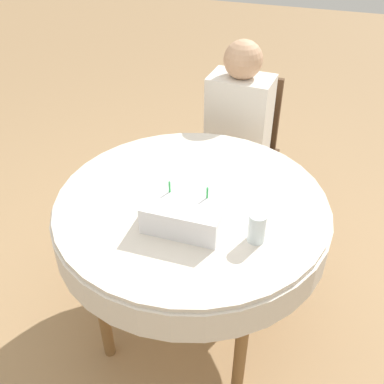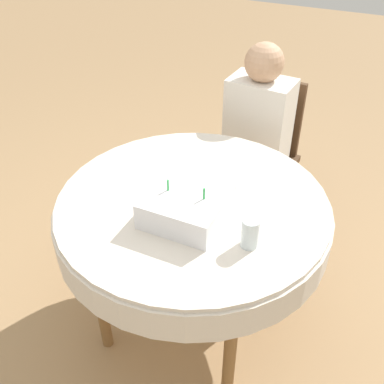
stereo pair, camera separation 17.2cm
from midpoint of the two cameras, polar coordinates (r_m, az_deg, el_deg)
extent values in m
plane|color=#A37F56|center=(2.32, 2.27, -15.76)|extent=(12.00, 12.00, 0.00)
cylinder|color=silver|center=(1.79, 2.82, -1.36)|extent=(1.09, 1.09, 0.02)
cylinder|color=silver|center=(1.84, 2.75, -3.24)|extent=(1.11, 1.11, 0.13)
cylinder|color=brown|center=(1.97, -9.28, -12.50)|extent=(0.05, 0.05, 0.72)
cylinder|color=brown|center=(1.80, 7.81, -18.69)|extent=(0.05, 0.05, 0.72)
cylinder|color=brown|center=(2.33, -1.37, -2.50)|extent=(0.05, 0.05, 0.72)
cylinder|color=brown|center=(2.20, 12.88, -6.64)|extent=(0.05, 0.05, 0.72)
cube|color=#4C331E|center=(2.64, 9.67, 3.29)|extent=(0.45, 0.45, 0.04)
cube|color=#4C331E|center=(2.68, 11.75, 9.56)|extent=(0.38, 0.06, 0.45)
cylinder|color=#4C331E|center=(2.68, 4.19, -1.23)|extent=(0.04, 0.04, 0.38)
cylinder|color=#4C331E|center=(2.58, 11.44, -3.66)|extent=(0.04, 0.04, 0.38)
cylinder|color=#4C331E|center=(2.95, 7.31, 2.55)|extent=(0.04, 0.04, 0.38)
cylinder|color=#4C331E|center=(2.86, 13.95, 0.48)|extent=(0.04, 0.04, 0.38)
cylinder|color=tan|center=(2.65, 6.33, -1.29)|extent=(0.09, 0.09, 0.42)
cylinder|color=tan|center=(2.61, 9.66, -2.39)|extent=(0.09, 0.09, 0.42)
cube|color=silver|center=(2.50, 10.30, 8.48)|extent=(0.35, 0.24, 0.51)
sphere|color=tan|center=(2.37, 11.23, 15.81)|extent=(0.20, 0.20, 0.20)
cube|color=white|center=(1.67, 2.25, -1.88)|extent=(0.28, 0.28, 0.11)
cylinder|color=green|center=(1.60, 4.61, -0.34)|extent=(0.01, 0.01, 0.05)
cylinder|color=green|center=(1.64, -0.09, 0.77)|extent=(0.01, 0.01, 0.05)
cylinder|color=silver|center=(1.57, 10.52, -5.26)|extent=(0.06, 0.06, 0.11)
camera|label=1|loc=(0.09, -87.14, 2.14)|focal=42.00mm
camera|label=2|loc=(0.09, 92.86, -2.14)|focal=42.00mm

